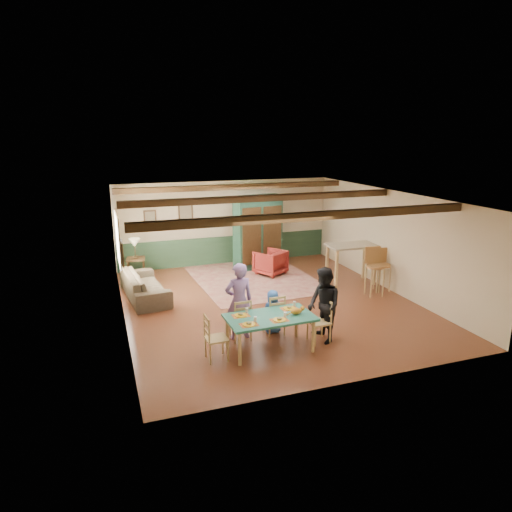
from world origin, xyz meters
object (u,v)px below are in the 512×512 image
object	(u,v)px
dining_chair_far_left	(240,319)
bar_stool_right	(382,270)
armchair	(270,262)
dining_chair_far_right	(274,314)
dining_table	(270,333)
sofa	(145,285)
armoire	(258,232)
table_lamp	(135,248)
person_man	(239,301)
counter_table	(351,264)
end_table	(136,269)
bar_stool_left	(375,272)
person_child	(273,312)
dining_chair_end_left	(216,337)
dining_chair_end_right	(319,321)
person_woman	(324,305)
cat	(296,311)

from	to	relation	value
dining_chair_far_left	bar_stool_right	distance (m)	4.84
armchair	dining_chair_far_left	bearing A→B (deg)	30.24
dining_chair_far_right	dining_table	bearing A→B (deg)	60.95
sofa	bar_stool_right	xyz separation A→B (m)	(6.14, -1.53, 0.24)
armoire	table_lamp	distance (m)	3.78
sofa	bar_stool_right	distance (m)	6.33
person_man	counter_table	bearing A→B (deg)	-150.80
end_table	bar_stool_left	bearing A→B (deg)	-31.01
armoire	dining_table	bearing A→B (deg)	-114.75
person_man	person_child	distance (m)	0.83
person_child	sofa	distance (m)	3.90
person_man	bar_stool_left	size ratio (longest dim) A/B	1.27
dining_chair_end_left	dining_chair_end_right	bearing A→B (deg)	-90.00
dining_chair_end_left	bar_stool_right	world-z (taller)	bar_stool_right
dining_chair_end_right	counter_table	size ratio (longest dim) A/B	0.66
dining_chair_far_left	person_man	distance (m)	0.37
sofa	counter_table	distance (m)	5.71
dining_chair_end_right	dining_table	bearing A→B (deg)	-90.00
armoire	table_lamp	world-z (taller)	armoire
dining_table	bar_stool_right	xyz separation A→B (m)	(4.14, 2.33, 0.22)
dining_chair_end_left	person_woman	xyz separation A→B (m)	(2.26, 0.07, 0.33)
armchair	counter_table	xyz separation A→B (m)	(1.85, -1.55, 0.19)
end_table	counter_table	xyz separation A→B (m)	(5.73, -2.37, 0.25)
sofa	table_lamp	bearing A→B (deg)	-3.49
dining_table	end_table	world-z (taller)	dining_table
dining_chair_far_left	armchair	world-z (taller)	dining_chair_far_left
bar_stool_right	counter_table	bearing A→B (deg)	125.35
cat	bar_stool_left	bearing A→B (deg)	32.06
armoire	sofa	bearing A→B (deg)	-163.16
dining_chair_far_left	dining_chair_end_right	xyz separation A→B (m)	(1.48, -0.63, 0.00)
armoire	bar_stool_left	distance (m)	4.07
dining_chair_far_left	table_lamp	bearing A→B (deg)	-72.79
dining_chair_far_right	dining_chair_far_left	bearing A→B (deg)	0.00
dining_table	sofa	distance (m)	4.35
dining_table	armchair	world-z (taller)	armchair
dining_table	bar_stool_right	world-z (taller)	bar_stool_right
person_man	dining_chair_far_right	bearing A→B (deg)	174.29
person_child	end_table	size ratio (longest dim) A/B	1.48
dining_table	cat	size ratio (longest dim) A/B	5.00
armoire	counter_table	xyz separation A→B (m)	(1.96, -2.38, -0.58)
dining_chair_end_right	sofa	bearing A→B (deg)	-142.91
dining_table	sofa	bearing A→B (deg)	117.35
cat	sofa	size ratio (longest dim) A/B	0.15
armchair	table_lamp	distance (m)	4.01
person_child	armoire	distance (m)	5.02
dining_chair_end_right	person_woman	distance (m)	0.34
cat	dining_chair_end_right	bearing A→B (deg)	9.46
dining_chair_far_left	counter_table	size ratio (longest dim) A/B	0.66
dining_chair_end_left	counter_table	distance (m)	5.73
person_child	cat	distance (m)	0.92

